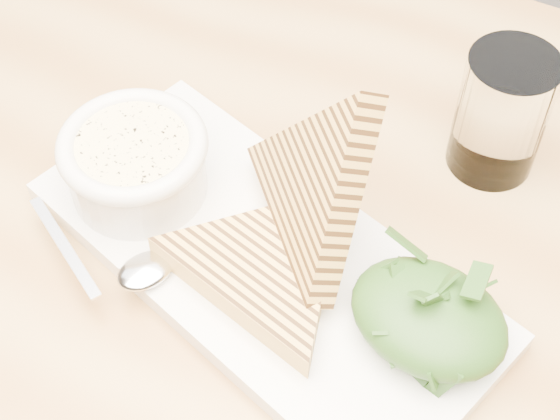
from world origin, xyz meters
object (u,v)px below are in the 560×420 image
Objects in this scene: table_top at (401,377)px; soup_bowl at (137,170)px; platter at (264,262)px; glass_near at (501,114)px.

table_top is 0.25m from soup_bowl.
soup_bowl reaches higher than platter.
platter is at bearing -114.20° from glass_near.
platter is 0.22m from glass_near.
glass_near is (0.20, 0.20, 0.02)m from soup_bowl.
table_top is 11.72× the size of glass_near.
table_top is at bearing -1.12° from soup_bowl.
glass_near reaches higher than table_top.
soup_bowl is (-0.24, 0.00, 0.06)m from table_top.
soup_bowl is 0.28m from glass_near.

